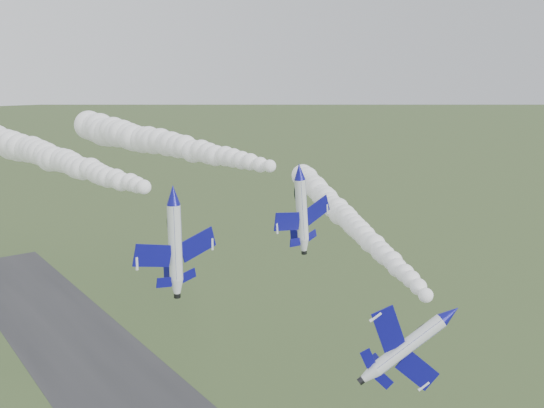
# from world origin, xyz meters

# --- Properties ---
(jet_lead) EXTENTS (7.93, 13.24, 9.48)m
(jet_lead) POSITION_xyz_m (14.74, -4.07, 33.48)
(jet_lead) COLOR silver
(smoke_trail_jet_lead) EXTENTS (32.81, 64.73, 4.94)m
(smoke_trail_jet_lead) POSITION_xyz_m (31.09, 30.32, 35.03)
(smoke_trail_jet_lead) COLOR white
(jet_pair_left) EXTENTS (11.61, 13.76, 3.38)m
(jet_pair_left) POSITION_xyz_m (-7.05, 18.72, 45.76)
(jet_pair_left) COLOR silver
(smoke_trail_jet_pair_left) EXTENTS (12.03, 51.45, 4.85)m
(smoke_trail_jet_pair_left) POSITION_xyz_m (-11.18, 47.76, 46.64)
(smoke_trail_jet_pair_left) COLOR white
(jet_pair_right) EXTENTS (10.84, 12.89, 3.23)m
(jet_pair_right) POSITION_xyz_m (11.71, 18.98, 46.58)
(jet_pair_right) COLOR silver
(smoke_trail_jet_pair_right) EXTENTS (14.49, 60.58, 5.91)m
(smoke_trail_jet_pair_right) POSITION_xyz_m (7.82, 51.71, 47.42)
(smoke_trail_jet_pair_right) COLOR white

